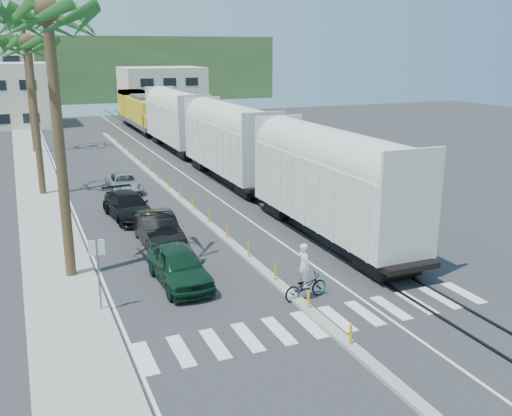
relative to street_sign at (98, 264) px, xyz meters
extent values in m
plane|color=#28282B|center=(7.30, -2.00, -1.97)|extent=(140.00, 140.00, 0.00)
cube|color=gray|center=(-1.20, 23.00, -1.90)|extent=(3.00, 90.00, 0.15)
cube|color=black|center=(11.58, 26.00, -1.94)|extent=(0.12, 100.00, 0.06)
cube|color=black|center=(13.02, 26.00, -1.94)|extent=(0.12, 100.00, 0.06)
cube|color=gray|center=(7.30, 18.00, -1.90)|extent=(0.45, 60.00, 0.15)
cylinder|color=gold|center=(7.30, -6.00, -1.47)|extent=(0.10, 0.10, 0.70)
cylinder|color=gold|center=(7.30, -3.00, -1.47)|extent=(0.10, 0.10, 0.70)
cylinder|color=gold|center=(7.30, 0.00, -1.47)|extent=(0.10, 0.10, 0.70)
cylinder|color=gold|center=(7.30, 3.00, -1.47)|extent=(0.10, 0.10, 0.70)
cylinder|color=gold|center=(7.30, 6.00, -1.47)|extent=(0.10, 0.10, 0.70)
cylinder|color=gold|center=(7.30, 9.00, -1.47)|extent=(0.10, 0.10, 0.70)
cylinder|color=gold|center=(7.30, 12.00, -1.47)|extent=(0.10, 0.10, 0.70)
cylinder|color=gold|center=(7.30, 15.00, -1.47)|extent=(0.10, 0.10, 0.70)
cylinder|color=gold|center=(7.30, 18.00, -1.47)|extent=(0.10, 0.10, 0.70)
cylinder|color=gold|center=(7.30, 21.00, -1.47)|extent=(0.10, 0.10, 0.70)
cylinder|color=gold|center=(7.30, 24.00, -1.47)|extent=(0.10, 0.10, 0.70)
cylinder|color=gold|center=(7.30, 27.00, -1.47)|extent=(0.10, 0.10, 0.70)
cylinder|color=gold|center=(7.30, 30.00, -1.47)|extent=(0.10, 0.10, 0.70)
cylinder|color=gold|center=(7.30, 33.00, -1.47)|extent=(0.10, 0.10, 0.70)
cylinder|color=gold|center=(7.30, 36.00, -1.47)|extent=(0.10, 0.10, 0.70)
cylinder|color=gold|center=(7.30, 39.00, -1.47)|extent=(0.10, 0.10, 0.70)
cube|color=silver|center=(7.30, -4.00, -1.97)|extent=(14.00, 2.20, 0.01)
cube|color=silver|center=(0.50, 23.00, -1.97)|extent=(0.12, 90.00, 0.01)
cube|color=silver|center=(9.80, 23.00, -1.97)|extent=(0.12, 90.00, 0.01)
cube|color=#B5B2A6|center=(12.30, 4.04, 0.73)|extent=(3.00, 12.88, 3.40)
cylinder|color=#B5B2A6|center=(12.30, 4.04, 2.43)|extent=(2.90, 12.58, 2.90)
cube|color=black|center=(12.30, 4.04, -1.47)|extent=(2.60, 12.88, 1.00)
cube|color=#B5B2A6|center=(12.30, 19.04, 0.73)|extent=(3.00, 12.88, 3.40)
cylinder|color=#B5B2A6|center=(12.30, 19.04, 2.43)|extent=(2.90, 12.58, 2.90)
cube|color=black|center=(12.30, 19.04, -1.47)|extent=(2.60, 12.88, 1.00)
cube|color=#B5B2A6|center=(12.30, 34.04, 0.73)|extent=(3.00, 12.88, 3.40)
cylinder|color=#B5B2A6|center=(12.30, 34.04, 2.43)|extent=(2.90, 12.58, 2.90)
cube|color=black|center=(12.30, 34.04, -1.47)|extent=(2.60, 12.88, 1.00)
cube|color=#4C4C4F|center=(12.30, 50.04, -0.92)|extent=(3.00, 17.00, 0.50)
cube|color=gold|center=(12.30, 49.04, 0.63)|extent=(2.70, 12.24, 2.60)
cube|color=gold|center=(12.30, 55.82, 0.93)|extent=(3.00, 3.74, 3.20)
cube|color=black|center=(12.30, 50.04, -1.52)|extent=(2.60, 13.60, 0.90)
cylinder|color=brown|center=(-0.70, 4.00, 3.53)|extent=(0.44, 0.44, 11.00)
sphere|color=#19501C|center=(-0.70, 4.00, 9.18)|extent=(3.20, 3.20, 3.20)
cylinder|color=brown|center=(-1.00, 20.00, 3.03)|extent=(0.44, 0.44, 10.00)
sphere|color=#19501C|center=(-1.00, 20.00, 8.18)|extent=(3.20, 3.20, 3.20)
cylinder|color=brown|center=(-0.70, 38.00, 4.03)|extent=(0.44, 0.44, 12.00)
sphere|color=#19501C|center=(-0.70, 38.00, 10.18)|extent=(3.20, 3.20, 3.20)
cylinder|color=slate|center=(0.00, 0.00, -0.47)|extent=(0.08, 0.08, 3.00)
cube|color=silver|center=(0.00, 0.00, 0.63)|extent=(0.60, 0.04, 0.60)
cube|color=beige|center=(-3.70, 60.00, 2.03)|extent=(12.00, 10.00, 8.00)
cube|color=beige|center=(19.30, 68.00, 1.53)|extent=(12.00, 10.00, 7.00)
cube|color=#385628|center=(7.30, 98.00, 4.03)|extent=(80.00, 20.00, 12.00)
imported|color=black|center=(3.50, 1.52, -1.15)|extent=(2.12, 4.88, 1.64)
imported|color=black|center=(3.87, 6.89, -1.15)|extent=(1.79, 5.00, 1.64)
imported|color=black|center=(3.37, 12.15, -1.21)|extent=(3.16, 5.66, 1.52)
imported|color=#A4A7AA|center=(4.34, 18.89, -1.35)|extent=(2.12, 4.51, 1.24)
imported|color=#9EA0A5|center=(7.75, -1.93, -1.46)|extent=(1.22, 2.15, 1.03)
imported|color=silver|center=(7.65, -1.93, -0.52)|extent=(0.77, 0.61, 1.80)
camera|label=1|loc=(-2.31, -20.60, 7.71)|focal=40.00mm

